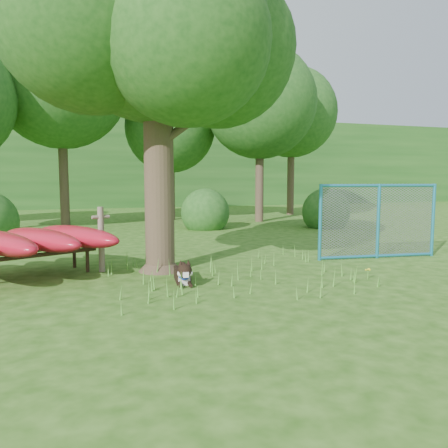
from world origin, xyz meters
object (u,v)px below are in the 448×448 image
object	(u,v)px
oak_tree	(154,21)
kayak_rack	(21,241)
fence_section	(378,221)
husky_dog	(183,274)

from	to	relation	value
oak_tree	kayak_rack	xyz separation A→B (m)	(-2.52, 0.08, -4.16)
oak_tree	fence_section	xyz separation A→B (m)	(5.11, -0.19, -3.99)
kayak_rack	fence_section	xyz separation A→B (m)	(7.63, -0.27, 0.17)
husky_dog	fence_section	xyz separation A→B (m)	(4.87, 1.04, 0.70)
oak_tree	husky_dog	bearing A→B (deg)	-78.83
oak_tree	husky_dog	distance (m)	4.85
oak_tree	fence_section	world-z (taller)	oak_tree
kayak_rack	fence_section	distance (m)	7.64
kayak_rack	husky_dog	world-z (taller)	kayak_rack
oak_tree	kayak_rack	world-z (taller)	oak_tree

